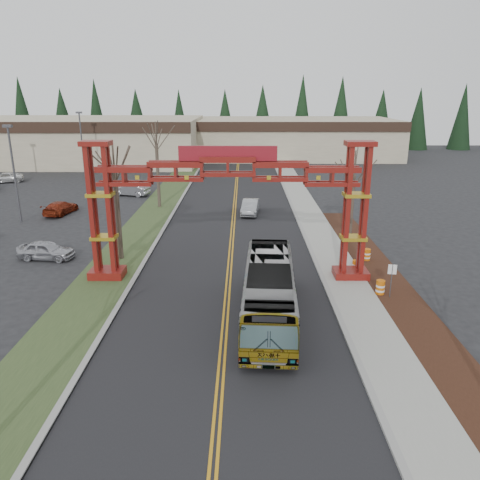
{
  "coord_description": "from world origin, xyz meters",
  "views": [
    {
      "loc": [
        0.97,
        -10.64,
        11.66
      ],
      "look_at": [
        0.76,
        15.23,
        3.5
      ],
      "focal_mm": 35.0,
      "sensor_mm": 36.0,
      "label": 1
    }
  ],
  "objects_px": {
    "transit_bus": "(269,292)",
    "light_pole_far": "(82,140)",
    "bare_tree_right_far": "(354,175)",
    "barrel_north": "(367,255)",
    "retail_building_west": "(66,140)",
    "parked_car_far_a": "(131,189)",
    "barrel_mid": "(355,267)",
    "bare_tree_median_mid": "(115,175)",
    "gateway_arch": "(228,189)",
    "light_pole_near": "(13,167)",
    "parked_car_mid_a": "(61,208)",
    "silver_sedan": "(250,207)",
    "bare_tree_median_far": "(156,144)",
    "street_sign": "(392,274)",
    "barrel_south": "(380,288)",
    "parked_car_far_b": "(4,178)",
    "retail_building_east": "(291,138)",
    "parked_car_near_a": "(46,250)"
  },
  "relations": [
    {
      "from": "transit_bus",
      "to": "light_pole_far",
      "type": "relative_size",
      "value": 1.2
    },
    {
      "from": "bare_tree_right_far",
      "to": "barrel_north",
      "type": "xyz_separation_m",
      "value": [
        -0.14,
        -6.21,
        -4.73
      ]
    },
    {
      "from": "retail_building_west",
      "to": "light_pole_far",
      "type": "xyz_separation_m",
      "value": [
        8.07,
        -15.66,
        1.54
      ]
    },
    {
      "from": "parked_car_far_a",
      "to": "barrel_mid",
      "type": "distance_m",
      "value": 32.41
    },
    {
      "from": "bare_tree_median_mid",
      "to": "barrel_mid",
      "type": "bearing_deg",
      "value": -8.95
    },
    {
      "from": "gateway_arch",
      "to": "light_pole_near",
      "type": "height_order",
      "value": "light_pole_near"
    },
    {
      "from": "parked_car_mid_a",
      "to": "silver_sedan",
      "type": "bearing_deg",
      "value": -170.14
    },
    {
      "from": "transit_bus",
      "to": "bare_tree_median_far",
      "type": "bearing_deg",
      "value": 115.03
    },
    {
      "from": "street_sign",
      "to": "barrel_south",
      "type": "distance_m",
      "value": 1.24
    },
    {
      "from": "parked_car_far_b",
      "to": "light_pole_near",
      "type": "distance_m",
      "value": 23.8
    },
    {
      "from": "retail_building_east",
      "to": "barrel_mid",
      "type": "relative_size",
      "value": 43.05
    },
    {
      "from": "street_sign",
      "to": "gateway_arch",
      "type": "bearing_deg",
      "value": 161.67
    },
    {
      "from": "bare_tree_median_far",
      "to": "bare_tree_right_far",
      "type": "distance_m",
      "value": 20.88
    },
    {
      "from": "street_sign",
      "to": "retail_building_east",
      "type": "bearing_deg",
      "value": 89.68
    },
    {
      "from": "gateway_arch",
      "to": "transit_bus",
      "type": "relative_size",
      "value": 1.65
    },
    {
      "from": "silver_sedan",
      "to": "bare_tree_median_far",
      "type": "height_order",
      "value": "bare_tree_median_far"
    },
    {
      "from": "transit_bus",
      "to": "barrel_north",
      "type": "height_order",
      "value": "transit_bus"
    },
    {
      "from": "parked_car_mid_a",
      "to": "barrel_mid",
      "type": "height_order",
      "value": "parked_car_mid_a"
    },
    {
      "from": "bare_tree_median_far",
      "to": "barrel_mid",
      "type": "xyz_separation_m",
      "value": [
        16.55,
        -18.9,
        -6.18
      ]
    },
    {
      "from": "parked_car_near_a",
      "to": "transit_bus",
      "type": "bearing_deg",
      "value": -113.89
    },
    {
      "from": "transit_bus",
      "to": "barrel_mid",
      "type": "distance_m",
      "value": 9.2
    },
    {
      "from": "parked_car_far_b",
      "to": "barrel_north",
      "type": "xyz_separation_m",
      "value": [
        41.42,
        -30.9,
        -0.19
      ]
    },
    {
      "from": "parked_car_far_a",
      "to": "light_pole_near",
      "type": "distance_m",
      "value": 14.84
    },
    {
      "from": "gateway_arch",
      "to": "silver_sedan",
      "type": "distance_m",
      "value": 17.92
    },
    {
      "from": "silver_sedan",
      "to": "parked_car_near_a",
      "type": "relative_size",
      "value": 1.08
    },
    {
      "from": "parked_car_near_a",
      "to": "retail_building_east",
      "type": "bearing_deg",
      "value": -15.46
    },
    {
      "from": "barrel_mid",
      "to": "barrel_south",
      "type": "bearing_deg",
      "value": -80.46
    },
    {
      "from": "parked_car_far_b",
      "to": "barrel_south",
      "type": "bearing_deg",
      "value": 26.03
    },
    {
      "from": "bare_tree_right_far",
      "to": "parked_car_mid_a",
      "type": "bearing_deg",
      "value": 164.8
    },
    {
      "from": "parked_car_near_a",
      "to": "barrel_south",
      "type": "distance_m",
      "value": 23.5
    },
    {
      "from": "transit_bus",
      "to": "parked_car_near_a",
      "type": "height_order",
      "value": "transit_bus"
    },
    {
      "from": "light_pole_far",
      "to": "barrel_north",
      "type": "distance_m",
      "value": 47.59
    },
    {
      "from": "parked_car_far_b",
      "to": "transit_bus",
      "type": "bearing_deg",
      "value": 18.57
    },
    {
      "from": "retail_building_west",
      "to": "barrel_mid",
      "type": "relative_size",
      "value": 52.11
    },
    {
      "from": "gateway_arch",
      "to": "bare_tree_median_mid",
      "type": "height_order",
      "value": "gateway_arch"
    },
    {
      "from": "bare_tree_median_far",
      "to": "barrel_north",
      "type": "xyz_separation_m",
      "value": [
        17.86,
        -16.69,
        -6.14
      ]
    },
    {
      "from": "parked_car_near_a",
      "to": "bare_tree_median_mid",
      "type": "relative_size",
      "value": 0.47
    },
    {
      "from": "parked_car_mid_a",
      "to": "parked_car_far_b",
      "type": "bearing_deg",
      "value": -41.33
    },
    {
      "from": "bare_tree_right_far",
      "to": "bare_tree_median_far",
      "type": "bearing_deg",
      "value": 149.79
    },
    {
      "from": "retail_building_east",
      "to": "parked_car_far_a",
      "type": "relative_size",
      "value": 8.43
    },
    {
      "from": "gateway_arch",
      "to": "parked_car_near_a",
      "type": "bearing_deg",
      "value": 165.25
    },
    {
      "from": "parked_car_near_a",
      "to": "parked_car_far_b",
      "type": "bearing_deg",
      "value": 37.05
    },
    {
      "from": "parked_car_near_a",
      "to": "light_pole_near",
      "type": "distance_m",
      "value": 12.97
    },
    {
      "from": "street_sign",
      "to": "barrel_south",
      "type": "relative_size",
      "value": 2.2
    },
    {
      "from": "parked_car_near_a",
      "to": "bare_tree_median_mid",
      "type": "xyz_separation_m",
      "value": [
        5.47,
        0.07,
        5.54
      ]
    },
    {
      "from": "parked_car_far_b",
      "to": "bare_tree_right_far",
      "type": "distance_m",
      "value": 48.55
    },
    {
      "from": "light_pole_far",
      "to": "barrel_mid",
      "type": "distance_m",
      "value": 48.41
    },
    {
      "from": "retail_building_west",
      "to": "barrel_north",
      "type": "xyz_separation_m",
      "value": [
        39.86,
        -50.74,
        -3.28
      ]
    },
    {
      "from": "parked_car_mid_a",
      "to": "bare_tree_right_far",
      "type": "bearing_deg",
      "value": 174.1
    },
    {
      "from": "retail_building_west",
      "to": "parked_car_far_b",
      "type": "distance_m",
      "value": 20.14
    }
  ]
}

